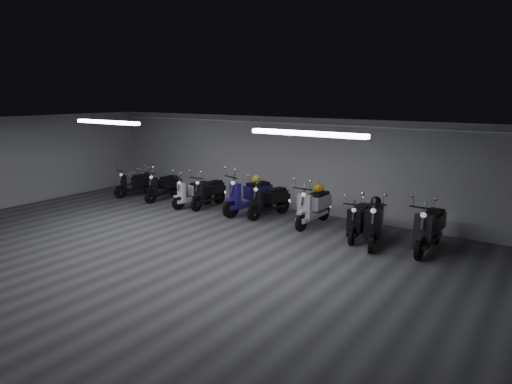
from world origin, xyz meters
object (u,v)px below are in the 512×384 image
Objects in this scene: bicycle at (137,176)px; helmet_1 at (319,188)px; scooter_7 at (358,215)px; scooter_2 at (193,188)px; helmet_0 at (376,201)px; scooter_4 at (249,190)px; scooter_6 at (314,200)px; scooter_5 at (269,195)px; scooter_8 at (375,216)px; scooter_1 at (163,182)px; scooter_9 at (430,221)px; scooter_3 at (208,188)px; helmet_2 at (257,179)px; scooter_0 at (134,180)px.

helmet_1 is (7.38, 0.03, 0.44)m from bicycle.
scooter_2 is at bearing 171.31° from scooter_7.
scooter_7 is 0.55m from helmet_0.
scooter_4 is 8.02× the size of helmet_0.
scooter_4 is 1.15× the size of bicycle.
scooter_2 is 0.87× the size of scooter_6.
scooter_5 is 0.94× the size of scooter_8.
scooter_1 is 0.88× the size of scooter_9.
scooter_3 is 3.80m from bicycle.
helmet_2 is at bearing 10.27° from scooter_3.
scooter_0 reaches higher than helmet_2.
scooter_8 is 2.05m from helmet_1.
bicycle is at bearing 151.27° from scooter_0.
scooter_1 is at bearing 162.32° from scooter_8.
helmet_1 is (5.45, 0.56, 0.37)m from scooter_1.
scooter_3 is 6.86× the size of helmet_2.
scooter_6 reaches higher than helmet_2.
scooter_1 reaches higher than helmet_0.
helmet_2 is (-3.81, 0.49, 0.05)m from helmet_0.
scooter_5 is 1.51m from helmet_1.
scooter_5 reaches higher than scooter_1.
helmet_0 is (5.40, -0.14, 0.35)m from scooter_3.
helmet_2 is (-2.00, 0.21, 0.34)m from scooter_6.
scooter_9 is at bearing -7.79° from scooter_7.
scooter_1 is 0.90× the size of scooter_6.
bicycle is (-9.25, 0.75, -0.14)m from scooter_8.
scooter_1 reaches higher than helmet_2.
scooter_1 is at bearing -171.55° from helmet_2.
scooter_3 is 3.65m from helmet_1.
scooter_8 is at bearing 14.97° from scooter_0.
scooter_8 is (5.47, -0.38, 0.06)m from scooter_3.
scooter_4 reaches higher than helmet_0.
scooter_9 reaches higher than scooter_1.
helmet_1 is at bearing 6.01° from scooter_1.
scooter_5 is 2.86m from scooter_7.
scooter_0 is at bearing -173.93° from helmet_1.
helmet_0 is at bearing -16.55° from helmet_1.
scooter_4 reaches higher than scooter_7.
scooter_1 reaches higher than helmet_1.
scooter_9 is at bearing -3.60° from scooter_3.
scooter_6 reaches higher than scooter_5.
scooter_5 is at bearing 1.86° from scooter_3.
scooter_3 is (3.08, 0.31, 0.04)m from scooter_0.
scooter_6 is 6.95× the size of helmet_1.
scooter_4 reaches higher than scooter_2.
scooter_3 is 6.32× the size of helmet_1.
scooter_2 is 7.10m from scooter_9.
scooter_5 is (2.60, 0.38, 0.04)m from scooter_2.
scooter_6 reaches higher than helmet_0.
scooter_2 is at bearing -171.18° from helmet_1.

